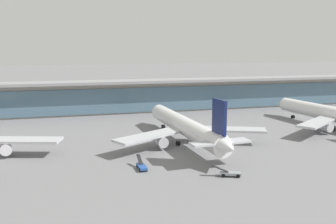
{
  "coord_description": "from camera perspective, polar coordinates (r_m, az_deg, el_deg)",
  "views": [
    {
      "loc": [
        -32.19,
        -102.8,
        29.43
      ],
      "look_at": [
        0.0,
        15.15,
        7.83
      ],
      "focal_mm": 38.34,
      "sensor_mm": 36.0,
      "label": 1
    }
  ],
  "objects": [
    {
      "name": "airliner_centre_stand",
      "position": [
        112.55,
        2.84,
        -2.34
      ],
      "size": [
        49.13,
        63.99,
        17.03
      ],
      "color": "white",
      "rests_on": "ground"
    },
    {
      "name": "service_truck_mid_apron_blue",
      "position": [
        89.98,
        -4.21,
        -8.56
      ],
      "size": [
        2.08,
        6.85,
        2.7
      ],
      "color": "#234C9E",
      "rests_on": "ground"
    },
    {
      "name": "terminal_building",
      "position": [
        168.75,
        -4.15,
        2.65
      ],
      "size": [
        251.74,
        12.8,
        15.2
      ],
      "color": "#9E998E",
      "rests_on": "ground"
    },
    {
      "name": "service_truck_by_tail_grey",
      "position": [
        86.03,
        9.75,
        -9.56
      ],
      "size": [
        6.83,
        3.71,
        2.7
      ],
      "color": "gray",
      "rests_on": "ground"
    },
    {
      "name": "ground_plane",
      "position": [
        111.67,
        2.06,
        -5.27
      ],
      "size": [
        1200.0,
        1200.0,
        0.0
      ],
      "primitive_type": "plane",
      "color": "slate"
    }
  ]
}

